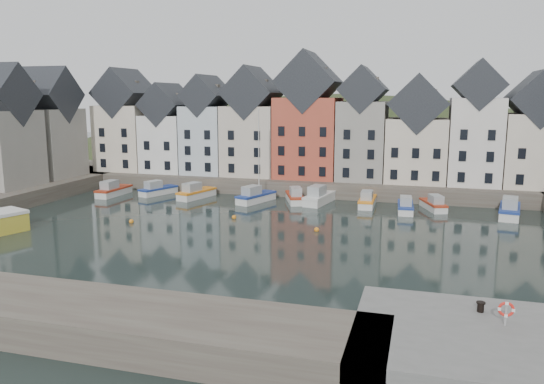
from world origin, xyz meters
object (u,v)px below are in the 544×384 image
at_px(boat_a, 113,191).
at_px(boat_d, 255,196).
at_px(life_ring_post, 506,310).
at_px(mooring_bollard, 481,306).

distance_m(boat_a, boat_d, 20.24).
bearing_deg(boat_d, life_ring_post, -35.77).
height_order(boat_a, mooring_bollard, mooring_bollard).
xyz_separation_m(boat_a, boat_d, (20.21, 1.05, 0.07)).
distance_m(boat_d, life_ring_post, 44.17).
distance_m(boat_d, mooring_bollard, 42.27).
bearing_deg(mooring_bollard, life_ring_post, -56.76).
xyz_separation_m(boat_a, life_ring_post, (45.24, -35.28, 2.14)).
xyz_separation_m(boat_a, mooring_bollard, (44.22, -33.71, 1.59)).
bearing_deg(boat_d, mooring_bollard, -35.71).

